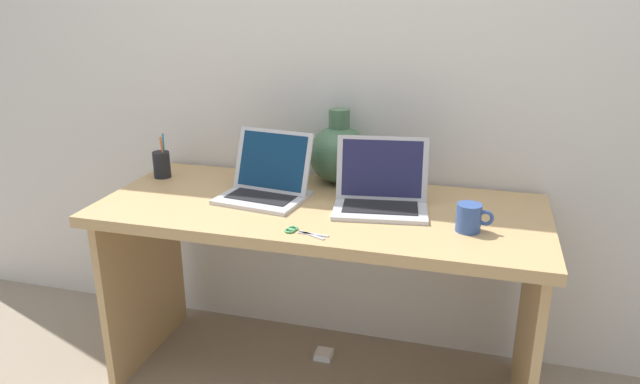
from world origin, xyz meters
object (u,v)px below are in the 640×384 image
Objects in this scene: laptop_left at (267,181)px; coffee_mug at (469,218)px; scissors at (299,231)px; green_vase at (339,153)px; power_brick at (324,355)px; pen_cup at (162,164)px; laptop_right at (381,190)px.

laptop_left is 0.75m from coffee_mug.
laptop_left is at bearing 126.20° from scissors.
laptop_left is 1.14× the size of green_vase.
scissors is (0.00, -0.53, -0.12)m from green_vase.
power_brick is (-0.02, -0.13, -0.85)m from green_vase.
pen_cup is (-0.50, 0.11, -0.01)m from laptop_left.
pen_cup reaches higher than scissors.
laptop_right is at bearing 0.67° from laptop_left.
green_vase is at bearing 48.67° from laptop_left.
laptop_left reaches higher than scissors.
coffee_mug is at bearing -24.28° from laptop_right.
coffee_mug reaches higher than power_brick.
laptop_left is 0.33m from green_vase.
coffee_mug is 1.68× the size of power_brick.
laptop_left is at bearing 169.59° from coffee_mug.
green_vase is 0.73m from pen_cup.
green_vase is at bearing 90.13° from scissors.
scissors is at bearing -29.25° from pen_cup.
laptop_left is 4.79× the size of power_brick.
laptop_right is at bearing 54.67° from scissors.
coffee_mug is (0.31, -0.14, -0.02)m from laptop_right.
green_vase reaches higher than laptop_left.
laptop_right reaches higher than power_brick.
scissors is (-0.21, -0.30, -0.06)m from laptop_right.
green_vase reaches higher than pen_cup.
green_vase is 0.86m from power_brick.
coffee_mug reaches higher than scissors.
laptop_right is 0.34m from coffee_mug.
green_vase reaches higher than laptop_right.
scissors is (0.71, -0.40, -0.05)m from pen_cup.
laptop_left is 0.51m from pen_cup.
power_brick is at bearing -100.35° from green_vase.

